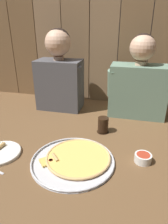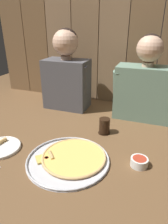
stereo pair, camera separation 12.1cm
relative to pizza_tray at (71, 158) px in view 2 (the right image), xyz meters
The scene contains 8 objects.
ground_plane 0.13m from the pizza_tray, 93.62° to the left, with size 3.20×3.20×0.00m, color brown.
pizza_tray is the anchor object (origin of this frame).
dinner_plate 0.42m from the pizza_tray, behind, with size 0.23×0.23×0.03m.
drinking_glass 0.35m from the pizza_tray, 74.11° to the left, with size 0.08×0.08×0.10m.
dipping_bowl 0.36m from the pizza_tray, 12.18° to the left, with size 0.09×0.09×0.04m.
diner_left 0.80m from the pizza_tray, 115.40° to the left, with size 0.39×0.22×0.63m.
diner_right 0.78m from the pizza_tray, 65.76° to the left, with size 0.45×0.21×0.60m.
wooden_backdrop_wall 1.16m from the pizza_tray, 90.52° to the left, with size 2.19×0.03×1.41m.
Camera 2 is at (0.38, -0.93, 0.68)m, focal length 32.41 mm.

